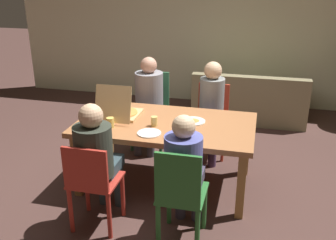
{
  "coord_description": "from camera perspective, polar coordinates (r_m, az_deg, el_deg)",
  "views": [
    {
      "loc": [
        0.93,
        -3.69,
        2.27
      ],
      "look_at": [
        0.0,
        0.1,
        0.73
      ],
      "focal_mm": 41.58,
      "sensor_mm": 36.0,
      "label": 1
    }
  ],
  "objects": [
    {
      "name": "back_wall",
      "position": [
        6.85,
        6.03,
        14.18
      ],
      "size": [
        6.9,
        0.12,
        2.8
      ],
      "primitive_type": "cube",
      "color": "beige",
      "rests_on": "ground"
    },
    {
      "name": "plate_0",
      "position": [
        3.83,
        -2.77,
        -1.94
      ],
      "size": [
        0.24,
        0.24,
        0.01
      ],
      "color": "white",
      "rests_on": "dining_table"
    },
    {
      "name": "person_2",
      "position": [
        3.57,
        -10.4,
        -4.83
      ],
      "size": [
        0.34,
        0.56,
        1.2
      ],
      "color": "#2F4146",
      "rests_on": "ground"
    },
    {
      "name": "drinking_glass_1",
      "position": [
        4.0,
        -2.03,
        -0.19
      ],
      "size": [
        0.07,
        0.07,
        0.1
      ],
      "primitive_type": "cylinder",
      "color": "#E4C166",
      "rests_on": "dining_table"
    },
    {
      "name": "ground_plane",
      "position": [
        4.43,
        -0.31,
        -9.25
      ],
      "size": [
        20.0,
        20.0,
        0.0
      ],
      "primitive_type": "plane",
      "color": "#4A302B"
    },
    {
      "name": "person_3",
      "position": [
        4.79,
        6.31,
        2.45
      ],
      "size": [
        0.3,
        0.54,
        1.21
      ],
      "color": "#432D4A",
      "rests_on": "ground"
    },
    {
      "name": "plate_2",
      "position": [
        3.73,
        2.73,
        -2.51
      ],
      "size": [
        0.25,
        0.25,
        0.03
      ],
      "color": "white",
      "rests_on": "dining_table"
    },
    {
      "name": "drinking_glass_0",
      "position": [
        4.0,
        -8.45,
        -0.37
      ],
      "size": [
        0.08,
        0.08,
        0.1
      ],
      "primitive_type": "cylinder",
      "color": "#E2C45B",
      "rests_on": "dining_table"
    },
    {
      "name": "chair_3",
      "position": [
        5.01,
        6.46,
        0.79
      ],
      "size": [
        0.42,
        0.42,
        0.89
      ],
      "color": "#B03622",
      "rests_on": "ground"
    },
    {
      "name": "person_1",
      "position": [
        3.32,
        2.43,
        -6.81
      ],
      "size": [
        0.32,
        0.52,
        1.18
      ],
      "color": "#3C3649",
      "rests_on": "ground"
    },
    {
      "name": "drinking_glass_2",
      "position": [
        4.62,
        -7.97,
        2.81
      ],
      "size": [
        0.08,
        0.08,
        0.12
      ],
      "primitive_type": "cylinder",
      "color": "#B04F2A",
      "rests_on": "dining_table"
    },
    {
      "name": "chair_0",
      "position": [
        5.17,
        -2.44,
        1.96
      ],
      "size": [
        0.45,
        0.42,
        0.99
      ],
      "color": "#2D6442",
      "rests_on": "ground"
    },
    {
      "name": "chair_2",
      "position": [
        3.56,
        -11.07,
        -8.97
      ],
      "size": [
        0.43,
        0.41,
        0.87
      ],
      "color": "#B12F24",
      "rests_on": "ground"
    },
    {
      "name": "chair_1",
      "position": [
        3.29,
        1.84,
        -10.95
      ],
      "size": [
        0.39,
        0.45,
        0.94
      ],
      "color": "#296A2E",
      "rests_on": "ground"
    },
    {
      "name": "dining_table",
      "position": [
        4.13,
        -0.33,
        -1.35
      ],
      "size": [
        1.86,
        1.05,
        0.74
      ],
      "color": "#A5673C",
      "rests_on": "ground"
    },
    {
      "name": "pizza_box_0",
      "position": [
        4.27,
        -6.97,
        1.16
      ],
      "size": [
        0.39,
        0.5,
        0.4
      ],
      "color": "tan",
      "rests_on": "dining_table"
    },
    {
      "name": "plate_1",
      "position": [
        4.13,
        3.73,
        -0.12
      ],
      "size": [
        0.25,
        0.25,
        0.03
      ],
      "color": "white",
      "rests_on": "dining_table"
    },
    {
      "name": "couch",
      "position": [
        6.27,
        11.78,
        2.62
      ],
      "size": [
        1.73,
        0.8,
        0.77
      ],
      "color": "#827956",
      "rests_on": "ground"
    },
    {
      "name": "person_0",
      "position": [
        4.98,
        -2.91,
        3.5
      ],
      "size": [
        0.36,
        0.51,
        1.23
      ],
      "color": "#3E3D46",
      "rests_on": "ground"
    }
  ]
}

